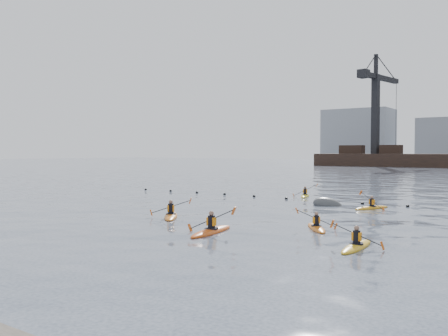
# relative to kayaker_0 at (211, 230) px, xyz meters

# --- Properties ---
(ground) EXTENTS (400.00, 400.00, 0.00)m
(ground) POSITION_rel_kayaker_0_xyz_m (-2.21, -6.88, -0.11)
(ground) COLOR #343D4C
(ground) RESTS_ON ground
(float_line) EXTENTS (33.24, 0.73, 0.24)m
(float_line) POSITION_rel_kayaker_0_xyz_m (-2.71, 15.65, -0.08)
(float_line) COLOR black
(float_line) RESTS_ON ground
(kayaker_0) EXTENTS (2.44, 3.58, 1.38)m
(kayaker_0) POSITION_rel_kayaker_0_xyz_m (0.00, 0.00, 0.00)
(kayaker_0) COLOR #D45014
(kayaker_0) RESTS_ON ground
(kayaker_1) EXTENTS (2.09, 3.05, 1.12)m
(kayaker_1) POSITION_rel_kayaker_0_xyz_m (6.53, 0.42, -0.01)
(kayaker_1) COLOR gold
(kayaker_1) RESTS_ON ground
(kayaker_2) EXTENTS (2.63, 3.12, 1.23)m
(kayaker_2) POSITION_rel_kayaker_0_xyz_m (-4.86, 2.80, -0.00)
(kayaker_2) COLOR #C66412
(kayaker_2) RESTS_ON ground
(kayaker_3) EXTENTS (1.94, 2.93, 1.22)m
(kayaker_3) POSITION_rel_kayaker_0_xyz_m (3.14, 13.12, -0.02)
(kayaker_3) COLOR orange
(kayaker_3) RESTS_ON ground
(kayaker_4) EXTENTS (2.16, 2.70, 1.13)m
(kayaker_4) POSITION_rel_kayaker_0_xyz_m (3.46, 3.69, -0.02)
(kayaker_4) COLOR orange
(kayaker_4) RESTS_ON ground
(kayaker_5) EXTENTS (1.98, 2.96, 1.19)m
(kayaker_5) POSITION_rel_kayaker_0_xyz_m (-3.95, 18.36, -0.02)
(kayaker_5) COLOR yellow
(kayaker_5) RESTS_ON ground
(mooring_buoy) EXTENTS (2.48, 1.90, 1.42)m
(mooring_buoy) POSITION_rel_kayaker_0_xyz_m (0.09, 13.32, -0.11)
(mooring_buoy) COLOR #3D4143
(mooring_buoy) RESTS_ON ground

